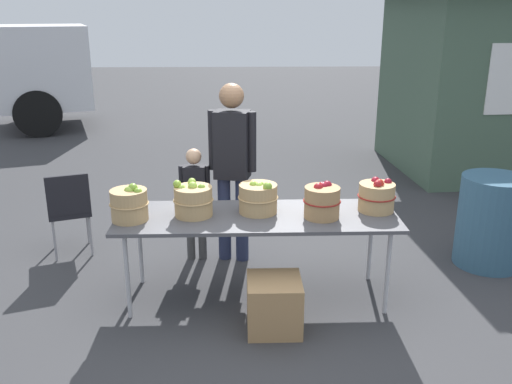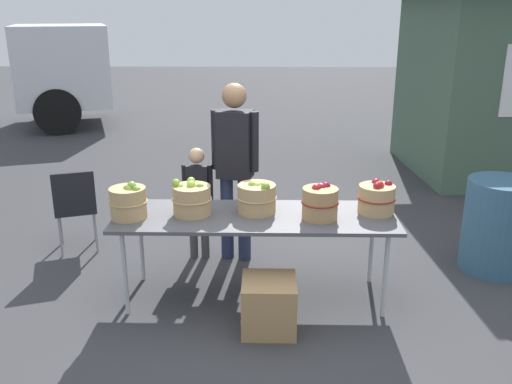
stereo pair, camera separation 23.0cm
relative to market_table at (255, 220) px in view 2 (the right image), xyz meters
name	(u,v)px [view 2 (the right image)]	position (x,y,z in m)	size (l,w,h in m)	color
ground_plane	(255,296)	(0.00, 0.00, -0.71)	(40.00, 40.00, 0.00)	#38383A
market_table	(255,220)	(0.00, 0.00, 0.00)	(2.30, 0.76, 0.75)	#4C4C51
apple_basket_green_0	(128,202)	(-1.02, -0.08, 0.17)	(0.31, 0.31, 0.30)	tan
apple_basket_green_1	(192,199)	(-0.52, 0.01, 0.17)	(0.33, 0.33, 0.30)	tan
apple_basket_green_2	(257,198)	(0.01, 0.07, 0.17)	(0.34, 0.34, 0.29)	tan
apple_basket_red_0	(320,202)	(0.52, -0.06, 0.18)	(0.31, 0.31, 0.29)	#A87F51
apple_basket_red_1	(377,198)	(1.00, 0.08, 0.17)	(0.32, 0.32, 0.28)	tan
vendor_adult	(235,159)	(-0.21, 0.78, 0.31)	(0.45, 0.29, 1.72)	#262D4C
child_customer	(198,195)	(-0.57, 0.79, -0.05)	(0.30, 0.15, 1.12)	#3F3F3F
folding_chair	(75,204)	(-1.82, 0.93, -0.20)	(0.51, 0.51, 0.86)	black
trash_barrel	(498,226)	(2.25, 0.59, -0.27)	(0.63, 0.63, 0.88)	#335972
produce_crate	(269,305)	(0.11, -0.50, -0.50)	(0.41, 0.41, 0.41)	#A87F51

